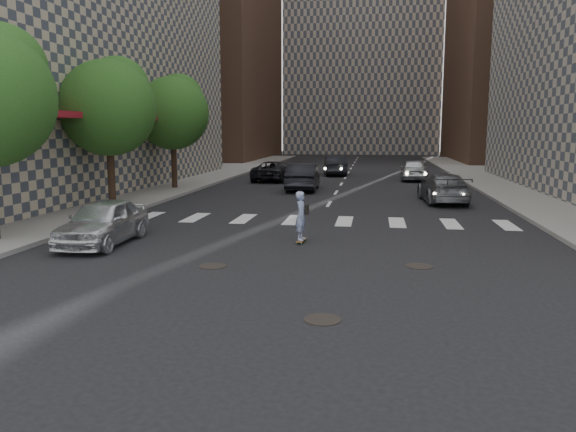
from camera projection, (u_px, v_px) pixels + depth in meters
name	position (u px, v px, depth m)	size (l,w,h in m)	color
ground	(281.00, 282.00, 13.06)	(160.00, 160.00, 0.00)	black
sidewalk_left	(103.00, 186.00, 34.76)	(13.00, 80.00, 0.15)	gray
tree_b	(110.00, 104.00, 24.65)	(4.20, 4.20, 6.60)	#382619
tree_c	(174.00, 110.00, 32.47)	(4.20, 4.20, 6.60)	#382619
manhole_a	(323.00, 320.00, 10.44)	(0.70, 0.70, 0.02)	black
manhole_b	(213.00, 266.00, 14.53)	(0.70, 0.70, 0.02)	black
manhole_c	(419.00, 266.00, 14.52)	(0.70, 0.70, 0.02)	black
skateboarder	(301.00, 216.00, 17.51)	(0.43, 0.83, 1.62)	brown
silver_sedan	(103.00, 222.00, 17.27)	(1.66, 4.13, 1.41)	silver
traffic_car_a	(303.00, 177.00, 32.72)	(1.65, 4.74, 1.56)	black
traffic_car_b	(443.00, 188.00, 27.21)	(1.98, 4.87, 1.41)	slate
traffic_car_c	(274.00, 171.00, 38.70)	(2.26, 4.89, 1.36)	black
traffic_car_d	(414.00, 170.00, 39.03)	(1.78, 4.44, 1.51)	#B5B8BD
traffic_car_e	(335.00, 165.00, 43.65)	(1.59, 4.55, 1.50)	black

